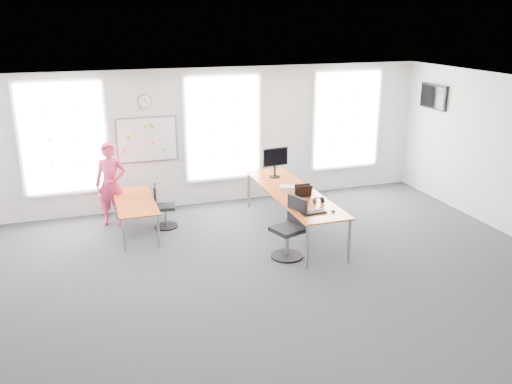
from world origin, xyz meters
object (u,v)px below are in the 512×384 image
object	(u,v)px
desk_right	(293,194)
monitor	(275,160)
desk_left	(135,203)
chair_right	(290,231)
chair_left	(163,209)
headphones	(318,200)
person	(111,184)
keyboard	(314,213)

from	to	relation	value
desk_right	monitor	size ratio (longest dim) A/B	5.32
desk_left	monitor	distance (m)	2.98
chair_right	chair_left	xyz separation A→B (m)	(-1.90, 2.06, -0.08)
monitor	chair_left	bearing A→B (deg)	173.20
desk_right	chair_right	bearing A→B (deg)	-114.08
chair_right	desk_left	bearing A→B (deg)	-147.99
headphones	monitor	size ratio (longest dim) A/B	0.32
headphones	monitor	world-z (taller)	monitor
desk_left	person	distance (m)	0.76
chair_right	keyboard	size ratio (longest dim) A/B	2.39
chair_right	headphones	xyz separation A→B (m)	(0.65, 0.29, 0.40)
desk_right	chair_left	xyz separation A→B (m)	(-2.37, 1.00, -0.37)
chair_right	keyboard	xyz separation A→B (m)	(0.37, -0.16, 0.36)
desk_left	headphones	size ratio (longest dim) A/B	9.12
chair_right	monitor	size ratio (longest dim) A/B	1.70
chair_right	headphones	distance (m)	0.82
keyboard	monitor	xyz separation A→B (m)	(0.11, 2.23, 0.37)
desk_left	chair_right	xyz separation A→B (m)	(2.44, -1.92, -0.14)
keyboard	headphones	xyz separation A→B (m)	(0.28, 0.45, 0.04)
desk_right	keyboard	world-z (taller)	keyboard
chair_left	keyboard	bearing A→B (deg)	-124.93
desk_right	headphones	bearing A→B (deg)	-77.15
headphones	chair_left	bearing A→B (deg)	152.90
desk_right	monitor	distance (m)	1.10
desk_right	chair_left	distance (m)	2.60
chair_left	person	size ratio (longest dim) A/B	0.52
keyboard	desk_right	bearing A→B (deg)	76.64
desk_right	keyboard	bearing A→B (deg)	-95.01
desk_right	chair_left	size ratio (longest dim) A/B	3.79
keyboard	person	bearing A→B (deg)	131.53
desk_right	headphones	distance (m)	0.80
headphones	desk_left	bearing A→B (deg)	159.85
person	headphones	bearing A→B (deg)	-14.68
chair_left	keyboard	world-z (taller)	chair_left
desk_right	monitor	xyz separation A→B (m)	(0.00, 1.01, 0.43)
desk_right	chair_left	world-z (taller)	chair_left
person	monitor	size ratio (longest dim) A/B	2.70
desk_left	person	xyz separation A→B (m)	(-0.39, 0.60, 0.24)
person	keyboard	size ratio (longest dim) A/B	3.80
desk_right	person	xyz separation A→B (m)	(-3.30, 1.46, 0.09)
desk_left	person	world-z (taller)	person
chair_left	monitor	world-z (taller)	monitor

